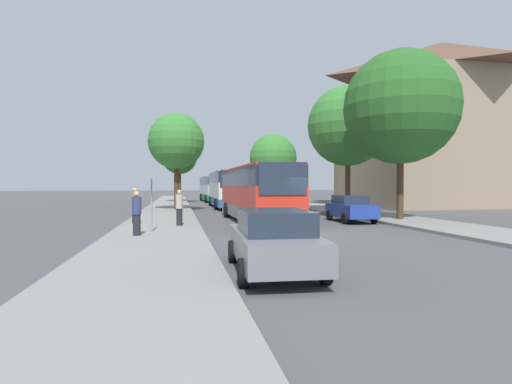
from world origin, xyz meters
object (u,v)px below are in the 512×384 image
Objects in this scene: pedestrian_waiting_far at (137,213)px; tree_left_far at (179,157)px; bus_stop_sign at (152,198)px; bus_rear at (213,188)px; pedestrian_waiting_near at (179,207)px; tree_right_near at (273,158)px; tree_right_far at (401,107)px; tree_left_near at (176,141)px; parked_car_left_curb at (273,240)px; bus_front at (255,193)px; parked_car_right_near at (351,208)px; bus_middle at (226,188)px; tree_right_mid at (348,126)px; pedestrian_walking_back at (135,205)px.

tree_left_far is (1.78, 33.45, 4.60)m from pedestrian_waiting_far.
bus_rear is at bearing 80.72° from bus_stop_sign.
pedestrian_waiting_near is at bearing 62.66° from bus_stop_sign.
tree_right_near is 28.80m from tree_right_far.
bus_rear is 1.40× the size of tree_left_near.
tree_right_far is at bearing 51.63° from parked_car_left_curb.
bus_front is at bearing -92.28° from bus_rear.
bus_rear is 30.91m from parked_car_right_near.
tree_right_far reaches higher than bus_middle.
bus_front is 11.31m from tree_right_mid.
bus_stop_sign is 4.18m from pedestrian_walking_back.
tree_right_near is at bearing 67.89° from bus_stop_sign.
pedestrian_waiting_far reaches higher than parked_car_left_curb.
tree_left_near is at bearing 61.77° from pedestrian_waiting_far.
bus_rear is (0.06, 29.42, 0.05)m from bus_front.
tree_left_far reaches higher than pedestrian_walking_back.
tree_right_near reaches higher than pedestrian_waiting_near.
bus_rear is at bearing 90.04° from parked_car_left_curb.
pedestrian_waiting_near reaches higher than parked_car_right_near.
pedestrian_waiting_far is (-0.49, -1.34, -0.56)m from bus_stop_sign.
tree_right_mid is (8.35, 5.79, 4.98)m from bus_front.
bus_middle is at bearing 88.52° from parked_car_left_curb.
pedestrian_walking_back is at bearing 73.37° from pedestrian_waiting_far.
pedestrian_walking_back is (-2.30, 1.70, 0.05)m from pedestrian_waiting_near.
tree_right_mid reaches higher than tree_right_near.
pedestrian_waiting_near is 1.01× the size of pedestrian_waiting_far.
pedestrian_walking_back is at bearing -100.33° from tree_left_near.
pedestrian_waiting_far is (-6.06, -6.39, -0.67)m from bus_front.
bus_stop_sign is 0.30× the size of tree_left_far.
pedestrian_waiting_far is 0.20× the size of tree_right_near.
pedestrian_walking_back is at bearing -104.63° from bus_rear.
pedestrian_walking_back is at bearing 113.24° from parked_car_left_curb.
parked_car_right_near is at bearing -71.21° from bus_middle.
tree_left_far is 11.98m from tree_right_near.
bus_middle is at bearing 131.43° from tree_right_mid.
tree_left_near is 16.57m from tree_left_far.
bus_middle is (0.09, 15.14, 0.12)m from bus_front.
bus_rear is 6.25× the size of pedestrian_waiting_far.
bus_front is 1.08× the size of bus_middle.
bus_middle reaches higher than bus_front.
tree_left_near is 1.03× the size of tree_left_far.
parked_car_right_near is at bearing 1.80° from pedestrian_waiting_far.
tree_right_near is (12.26, 17.09, -0.02)m from tree_left_near.
tree_left_far is 0.80× the size of tree_right_mid.
bus_middle is 1.01× the size of bus_rear.
tree_right_mid is at bearing 91.96° from tree_right_far.
pedestrian_waiting_near reaches higher than parked_car_left_curb.
tree_left_near is 21.03m from tree_right_near.
bus_middle is 13.26m from tree_left_far.
bus_stop_sign is 15.56m from tree_right_far.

